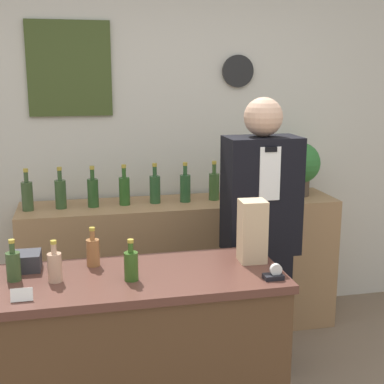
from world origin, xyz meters
The scene contains 22 objects.
back_wall centered at (0.00, 2.00, 1.36)m, with size 5.20×0.09×2.70m.
back_shelf centered at (0.12, 1.70, 0.48)m, with size 2.21×0.47×0.95m.
display_counter centered at (-0.33, 0.51, 0.45)m, with size 1.39×0.58×0.91m.
shopkeeper centered at (0.46, 1.03, 0.85)m, with size 0.43×0.27×1.70m.
potted_plant centered at (1.00, 1.71, 1.18)m, with size 0.30×0.30×0.39m.
paper_bag centered at (0.26, 0.57, 1.06)m, with size 0.13×0.13×0.31m.
tape_dispenser centered at (0.28, 0.32, 0.93)m, with size 0.09×0.06×0.07m.
price_card_left centered at (-0.83, 0.32, 0.93)m, with size 0.09×0.02×0.06m.
gift_box centered at (-0.84, 0.70, 0.95)m, with size 0.13×0.14×0.08m.
counter_bottle_0 centered at (-0.89, 0.56, 0.98)m, with size 0.07×0.07×0.19m.
counter_bottle_1 centered at (-0.70, 0.51, 0.98)m, with size 0.07×0.07×0.19m.
counter_bottle_2 centered at (-0.53, 0.68, 0.98)m, with size 0.07×0.07×0.19m.
counter_bottle_3 centered at (-0.36, 0.45, 0.98)m, with size 0.07×0.07×0.19m.
shelf_bottle_0 centered at (-0.91, 1.69, 1.06)m, with size 0.07×0.07×0.28m.
shelf_bottle_1 centered at (-0.69, 1.70, 1.06)m, with size 0.07×0.07×0.28m.
shelf_bottle_2 centered at (-0.48, 1.69, 1.06)m, with size 0.07×0.07×0.28m.
shelf_bottle_3 centered at (-0.27, 1.70, 1.06)m, with size 0.07×0.07×0.28m.
shelf_bottle_4 centered at (-0.06, 1.71, 1.06)m, with size 0.07×0.07×0.28m.
shelf_bottle_5 centered at (0.15, 1.70, 1.06)m, with size 0.07×0.07×0.28m.
shelf_bottle_6 centered at (0.36, 1.71, 1.06)m, with size 0.07×0.07×0.28m.
shelf_bottle_7 centered at (0.57, 1.71, 1.06)m, with size 0.07×0.07×0.28m.
shelf_bottle_8 centered at (0.78, 1.70, 1.06)m, with size 0.07×0.07×0.28m.
Camera 1 is at (-0.59, -1.85, 1.84)m, focal length 50.00 mm.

